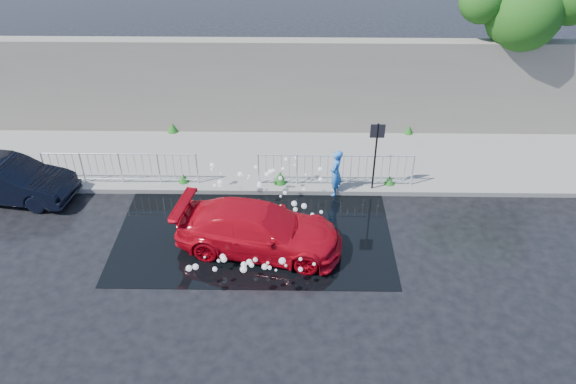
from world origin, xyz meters
name	(u,v)px	position (x,y,z in m)	size (l,w,h in m)	color
ground	(234,252)	(0.00, 0.00, 0.00)	(90.00, 90.00, 0.00)	black
pavement	(248,159)	(0.00, 5.00, 0.07)	(30.00, 4.00, 0.15)	slate
curb	(243,191)	(0.00, 3.00, 0.08)	(30.00, 0.25, 0.16)	slate
retaining_wall	(250,86)	(0.00, 7.20, 1.90)	(30.00, 0.60, 3.50)	slate
puddle	(254,231)	(0.50, 1.00, 0.01)	(8.00, 5.00, 0.01)	black
sign_post	(376,146)	(4.20, 3.10, 1.72)	(0.45, 0.06, 2.50)	black
tree	(531,7)	(9.72, 7.42, 4.76)	(4.81, 2.68, 6.22)	#332114
railing_left	(120,167)	(-4.00, 3.35, 0.74)	(5.05, 0.05, 1.10)	silver
railing_right	(335,169)	(3.00, 3.35, 0.74)	(5.05, 0.05, 1.10)	silver
weeds	(240,160)	(-0.22, 4.51, 0.32)	(12.17, 3.93, 0.42)	#165319
water_spray	(258,213)	(0.63, 0.92, 0.71)	(3.59, 5.44, 1.00)	white
red_car	(259,229)	(0.71, 0.20, 0.68)	(1.89, 4.66, 1.35)	#AE0614
dark_car	(9,180)	(-7.33, 2.60, 0.67)	(1.42, 4.08, 1.34)	black
person	(336,173)	(2.99, 3.00, 0.79)	(0.58, 0.38, 1.59)	blue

